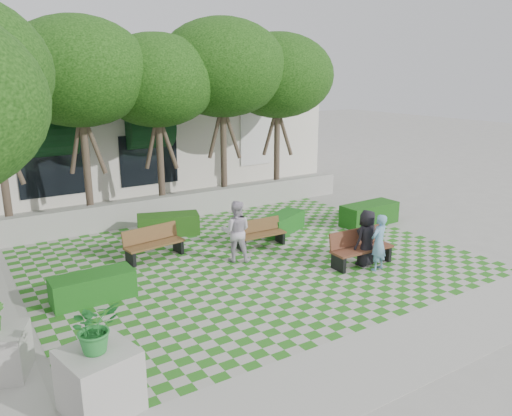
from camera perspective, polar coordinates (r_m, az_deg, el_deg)
ground at (r=13.77m, az=1.62°, el=-7.32°), size 90.00×90.00×0.00m
lawn at (r=14.55m, az=-0.60°, el=-6.02°), size 12.00×12.00×0.00m
sidewalk_south at (r=10.63m, az=16.53°, el=-15.23°), size 16.00×2.00×0.01m
retaining_wall at (r=18.81m, az=-9.03°, el=0.17°), size 15.00×0.36×0.90m
bench_east at (r=14.45m, az=11.84°, el=-4.50°), size 1.92×0.70×1.00m
bench_mid at (r=15.61m, az=0.47°, el=-2.96°), size 1.61×0.58×0.84m
bench_west at (r=14.92m, az=-11.63°, el=-3.99°), size 1.83×0.82×0.93m
hedge_east at (r=18.32m, az=12.82°, el=-0.66°), size 2.20×0.94×0.76m
hedge_midright at (r=17.02m, az=3.10°, el=-1.74°), size 1.95×1.41×0.63m
hedge_midleft at (r=16.97m, az=-9.98°, el=-1.88°), size 2.16×1.39×0.70m
hedge_west at (r=12.64m, az=-18.13°, el=-8.60°), size 1.93×0.78×0.67m
planter_front at (r=8.66m, az=-17.56°, el=-16.98°), size 1.27×1.27×1.90m
planter_back at (r=10.29m, az=-27.18°, el=-14.34°), size 1.15×1.15×1.48m
person_blue at (r=14.04m, az=13.83°, el=-3.86°), size 0.65×0.49×1.59m
person_dark at (r=14.30m, az=12.53°, el=-3.37°), size 0.85×0.61×1.61m
person_white at (r=14.28m, az=-2.30°, el=-2.66°), size 1.10×1.04×1.79m
tree_row at (r=17.29m, az=-15.19°, el=14.40°), size 17.70×13.40×7.41m
building at (r=26.03m, az=-14.43°, el=8.68°), size 18.00×8.92×5.15m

